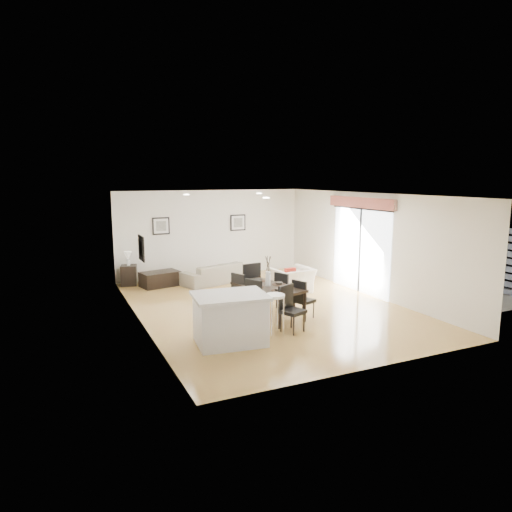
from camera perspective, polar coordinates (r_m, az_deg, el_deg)
name	(u,v)px	position (r m, az deg, el deg)	size (l,w,h in m)	color
ground	(266,306)	(11.14, 1.29, -6.31)	(8.00, 8.00, 0.00)	#DAAA59
wall_back	(211,233)	(14.51, -5.60, 2.86)	(6.00, 0.04, 2.70)	white
wall_front	(376,288)	(7.52, 14.78, -3.91)	(6.00, 0.04, 2.70)	white
wall_left	(139,261)	(9.92, -14.46, -0.62)	(0.04, 8.00, 2.70)	white
wall_right	(368,244)	(12.44, 13.86, 1.47)	(0.04, 8.00, 2.70)	white
ceiling	(267,194)	(10.71, 1.35, 7.71)	(6.00, 8.00, 0.02)	white
sofa	(215,273)	(13.55, -5.17, -2.14)	(2.02, 0.79, 0.59)	gray
armchair	(291,280)	(12.37, 4.45, -3.07)	(1.05, 0.92, 0.68)	silver
courtyard_plant_a	(451,277)	(13.85, 23.16, -2.41)	(0.63, 0.55, 0.70)	#2D5022
courtyard_plant_b	(418,267)	(15.13, 19.54, -1.30)	(0.37, 0.37, 0.65)	#2D5022
dining_table	(268,289)	(10.19, 1.51, -4.13)	(1.25, 1.86, 0.71)	black
dining_chair_wnear	(250,300)	(9.63, -0.72, -5.55)	(0.58, 0.58, 0.97)	black
dining_chair_wfar	(235,292)	(10.39, -2.62, -4.53)	(0.55, 0.55, 0.93)	black
dining_chair_enear	(302,297)	(10.13, 5.74, -5.14)	(0.50, 0.50, 0.88)	black
dining_chair_efar	(284,289)	(10.84, 3.49, -4.09)	(0.52, 0.52, 0.88)	black
dining_chair_head	(290,306)	(9.30, 4.22, -6.22)	(0.55, 0.55, 0.95)	black
dining_chair_foot	(250,281)	(11.13, -0.82, -3.20)	(0.52, 0.52, 1.05)	black
vase	(268,274)	(10.11, 1.52, -2.21)	(0.87, 1.34, 0.68)	white
coffee_table	(160,279)	(13.40, -11.91, -2.82)	(1.06, 0.64, 0.42)	black
side_table	(129,275)	(13.72, -15.60, -2.33)	(0.44, 0.44, 0.59)	black
table_lamp	(128,256)	(13.62, -15.70, -0.04)	(0.21, 0.21, 0.41)	white
cushion	(290,274)	(12.20, 4.28, -2.25)	(0.32, 0.10, 0.32)	maroon
kitchen_island	(230,318)	(8.64, -3.24, -7.81)	(1.47, 1.19, 0.95)	silver
bar_stool	(275,300)	(8.94, 2.37, -5.56)	(0.38, 0.38, 0.84)	white
framed_print_back_left	(161,226)	(14.01, -11.79, 3.69)	(0.52, 0.04, 0.52)	black
framed_print_back_right	(238,223)	(14.77, -2.27, 4.19)	(0.52, 0.04, 0.52)	black
framed_print_left_wall	(141,248)	(9.69, -14.15, 0.95)	(0.04, 0.52, 0.52)	black
sliding_door	(360,231)	(12.60, 12.91, 3.06)	(0.12, 2.70, 2.57)	white
courtyard	(432,248)	(15.24, 21.13, 0.97)	(6.00, 6.00, 2.00)	gray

